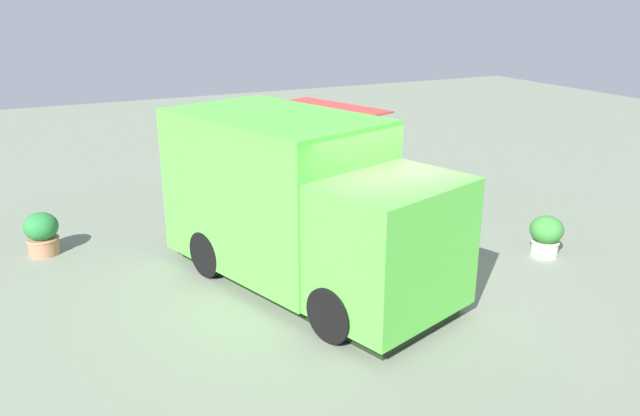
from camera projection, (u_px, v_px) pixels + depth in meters
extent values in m
plane|color=gray|center=(368.00, 285.00, 9.78)|extent=(40.00, 40.00, 0.00)
cube|color=#59C943|center=(275.00, 189.00, 9.89)|extent=(2.99, 3.81, 2.36)
cube|color=#59C943|center=(392.00, 247.00, 8.35)|extent=(2.32, 1.97, 1.80)
cube|color=black|center=(436.00, 238.00, 7.78)|extent=(1.58, 0.53, 0.69)
cube|color=black|center=(323.00, 168.00, 10.53)|extent=(0.59, 1.76, 0.83)
cube|color=#CF3D39|center=(336.00, 107.00, 10.40)|extent=(1.19, 2.09, 0.03)
cube|color=black|center=(307.00, 277.00, 9.82)|extent=(2.96, 4.82, 0.21)
cylinder|color=black|center=(332.00, 314.00, 8.11)|extent=(0.44, 0.79, 0.75)
cylinder|color=black|center=(420.00, 273.00, 9.32)|extent=(0.44, 0.79, 0.75)
cylinder|color=black|center=(209.00, 253.00, 10.02)|extent=(0.44, 0.79, 0.75)
cylinder|color=black|center=(295.00, 225.00, 11.23)|extent=(0.44, 0.79, 0.75)
ellipsoid|color=black|center=(380.00, 192.00, 14.15)|extent=(0.65, 0.68, 0.13)
cube|color=black|center=(375.00, 195.00, 13.97)|extent=(0.29, 0.36, 0.11)
cube|color=black|center=(384.00, 196.00, 13.95)|extent=(0.29, 0.36, 0.11)
cube|color=#170D3B|center=(381.00, 179.00, 14.04)|extent=(0.38, 0.42, 0.52)
sphere|color=#DAAC87|center=(381.00, 163.00, 13.93)|extent=(0.20, 0.20, 0.20)
sphere|color=black|center=(381.00, 162.00, 13.92)|extent=(0.21, 0.21, 0.21)
cube|color=#170D3B|center=(376.00, 177.00, 13.90)|extent=(0.26, 0.34, 0.28)
cube|color=#170D3B|center=(385.00, 177.00, 13.88)|extent=(0.26, 0.34, 0.28)
cylinder|color=#E0AA60|center=(380.00, 183.00, 13.75)|extent=(0.25, 0.39, 0.09)
cube|color=#649A46|center=(380.00, 182.00, 13.75)|extent=(0.19, 0.31, 0.02)
cylinder|color=#B67657|center=(44.00, 246.00, 10.93)|extent=(0.52, 0.52, 0.29)
torus|color=tan|center=(43.00, 239.00, 10.88)|extent=(0.54, 0.54, 0.04)
ellipsoid|color=#287937|center=(41.00, 226.00, 10.81)|extent=(0.57, 0.57, 0.49)
sphere|color=#EA3883|center=(52.00, 218.00, 10.85)|extent=(0.09, 0.09, 0.09)
sphere|color=#E11E8B|center=(32.00, 227.00, 10.58)|extent=(0.08, 0.08, 0.08)
sphere|color=#E32395|center=(27.00, 223.00, 10.65)|extent=(0.08, 0.08, 0.08)
sphere|color=#F73B9F|center=(33.00, 221.00, 10.94)|extent=(0.08, 0.08, 0.08)
cylinder|color=beige|center=(544.00, 248.00, 10.86)|extent=(0.45, 0.45, 0.27)
torus|color=beige|center=(545.00, 242.00, 10.82)|extent=(0.48, 0.48, 0.04)
ellipsoid|color=#398637|center=(547.00, 230.00, 10.75)|extent=(0.56, 0.56, 0.48)
sphere|color=white|center=(547.00, 226.00, 10.54)|extent=(0.07, 0.07, 0.07)
sphere|color=white|center=(556.00, 221.00, 10.77)|extent=(0.07, 0.07, 0.07)
sphere|color=silver|center=(540.00, 229.00, 10.58)|extent=(0.06, 0.06, 0.06)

